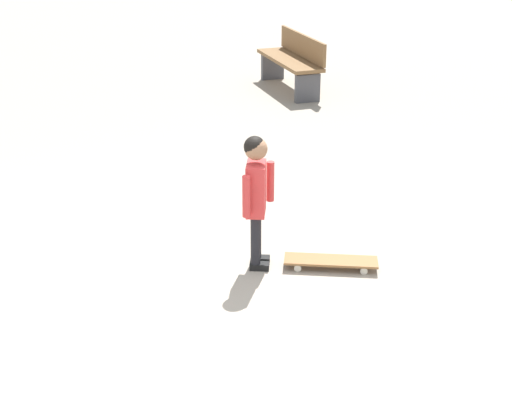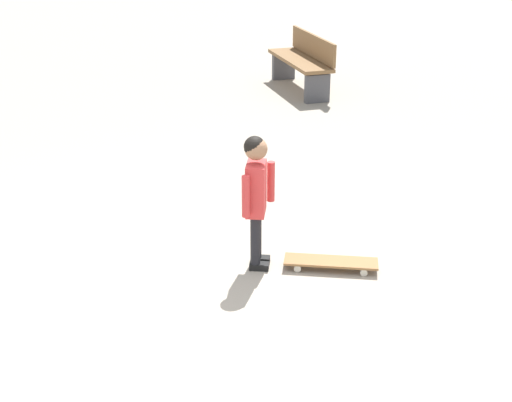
% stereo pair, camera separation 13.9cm
% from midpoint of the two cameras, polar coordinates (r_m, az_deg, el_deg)
% --- Properties ---
extents(ground_plane, '(50.00, 50.00, 0.00)m').
position_cam_midpoint_polar(ground_plane, '(5.12, -2.81, -8.38)').
color(ground_plane, '#9E9384').
extents(child_person, '(0.31, 0.30, 1.06)m').
position_cam_midpoint_polar(child_person, '(5.36, -0.73, 1.04)').
color(child_person, black).
rests_on(child_person, ground).
extents(skateboard, '(0.41, 0.75, 0.07)m').
position_cam_midpoint_polar(skateboard, '(5.61, 5.25, -4.76)').
color(skateboard, olive).
rests_on(skateboard, ground).
extents(street_bench, '(1.64, 0.60, 0.80)m').
position_cam_midpoint_polar(street_bench, '(10.64, 2.54, 11.02)').
color(street_bench, brown).
rests_on(street_bench, ground).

